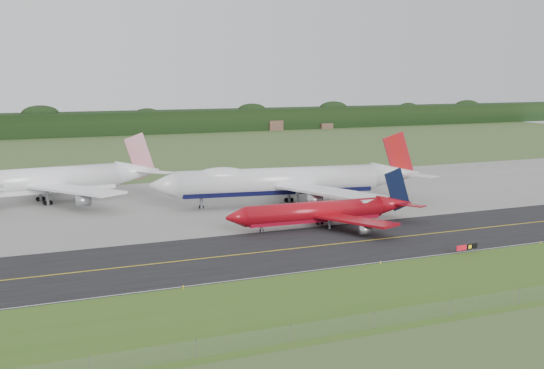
{
  "coord_description": "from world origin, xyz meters",
  "views": [
    {
      "loc": [
        -69.22,
        -126.32,
        32.18
      ],
      "look_at": [
        0.52,
        22.0,
        8.09
      ],
      "focal_mm": 50.0,
      "sensor_mm": 36.0,
      "label": 1
    }
  ],
  "objects_px": {
    "jet_ba_747": "(287,181)",
    "jet_red_737": "(324,212)",
    "jet_star_tail": "(42,181)",
    "taxiway_sign": "(467,247)"
  },
  "relations": [
    {
      "from": "jet_ba_747",
      "to": "jet_red_737",
      "type": "bearing_deg",
      "value": -100.17
    },
    {
      "from": "jet_ba_747",
      "to": "jet_star_tail",
      "type": "relative_size",
      "value": 1.11
    },
    {
      "from": "jet_star_tail",
      "to": "taxiway_sign",
      "type": "distance_m",
      "value": 106.97
    },
    {
      "from": "jet_red_737",
      "to": "taxiway_sign",
      "type": "distance_m",
      "value": 34.16
    },
    {
      "from": "jet_ba_747",
      "to": "jet_star_tail",
      "type": "distance_m",
      "value": 61.19
    },
    {
      "from": "jet_ba_747",
      "to": "jet_star_tail",
      "type": "height_order",
      "value": "jet_ba_747"
    },
    {
      "from": "jet_ba_747",
      "to": "jet_red_737",
      "type": "height_order",
      "value": "jet_ba_747"
    },
    {
      "from": "jet_red_737",
      "to": "jet_star_tail",
      "type": "distance_m",
      "value": 74.47
    },
    {
      "from": "jet_red_737",
      "to": "taxiway_sign",
      "type": "bearing_deg",
      "value": -70.06
    },
    {
      "from": "jet_red_737",
      "to": "jet_star_tail",
      "type": "bearing_deg",
      "value": 131.54
    }
  ]
}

